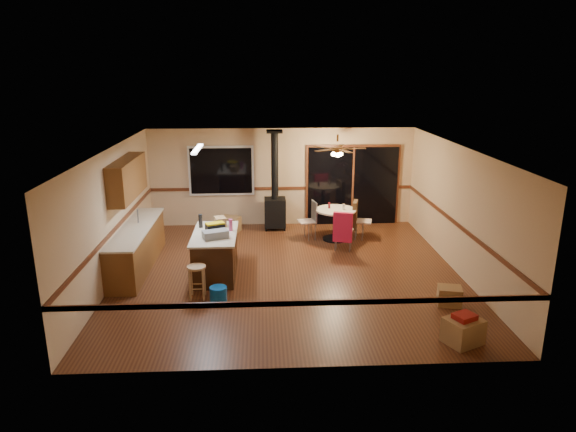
{
  "coord_description": "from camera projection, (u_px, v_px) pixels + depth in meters",
  "views": [
    {
      "loc": [
        -0.52,
        -9.9,
        4.11
      ],
      "look_at": [
        0.0,
        0.3,
        1.15
      ],
      "focal_mm": 32.0,
      "sensor_mm": 36.0,
      "label": 1
    }
  ],
  "objects": [
    {
      "name": "box_on_island",
      "position": [
        220.0,
        222.0,
        10.77
      ],
      "size": [
        0.29,
        0.34,
        0.19
      ],
      "primitive_type": "cube",
      "rotation": [
        0.0,
        0.0,
        0.3
      ],
      "color": "olive",
      "rests_on": "kitchen_island"
    },
    {
      "name": "bottle_pink",
      "position": [
        231.0,
        225.0,
        10.46
      ],
      "size": [
        0.09,
        0.09,
        0.25
      ],
      "primitive_type": "cylinder",
      "rotation": [
        0.0,
        0.0,
        -0.13
      ],
      "color": "#D84C8C",
      "rests_on": "kitchen_island"
    },
    {
      "name": "ceiling",
      "position": [
        289.0,
        149.0,
        9.94
      ],
      "size": [
        7.0,
        7.0,
        0.0
      ],
      "primitive_type": "plane",
      "rotation": [
        3.14,
        0.0,
        0.0
      ],
      "color": "silver",
      "rests_on": "ground"
    },
    {
      "name": "bottle_white",
      "position": [
        223.0,
        223.0,
        10.7
      ],
      "size": [
        0.07,
        0.07,
        0.17
      ],
      "primitive_type": "cylinder",
      "rotation": [
        0.0,
        0.0,
        0.36
      ],
      "color": "white",
      "rests_on": "kitchen_island"
    },
    {
      "name": "chair_left",
      "position": [
        311.0,
        216.0,
        12.67
      ],
      "size": [
        0.48,
        0.47,
        0.51
      ],
      "color": "tan",
      "rests_on": "ground"
    },
    {
      "name": "box_small_red",
      "position": [
        465.0,
        317.0,
        7.85
      ],
      "size": [
        0.4,
        0.37,
        0.08
      ],
      "primitive_type": "cube",
      "rotation": [
        0.0,
        0.0,
        0.45
      ],
      "color": "maroon",
      "rests_on": "box_corner_a"
    },
    {
      "name": "glass_red",
      "position": [
        329.0,
        205.0,
        12.6
      ],
      "size": [
        0.06,
        0.06,
        0.15
      ],
      "primitive_type": "cylinder",
      "rotation": [
        0.0,
        0.0,
        -0.05
      ],
      "color": "#590C14",
      "rests_on": "dining_table"
    },
    {
      "name": "box_corner_a",
      "position": [
        463.0,
        331.0,
        7.92
      ],
      "size": [
        0.67,
        0.63,
        0.4
      ],
      "primitive_type": "cube",
      "rotation": [
        0.0,
        0.0,
        0.45
      ],
      "color": "olive",
      "rests_on": "floor"
    },
    {
      "name": "toolbox_grey",
      "position": [
        215.0,
        234.0,
        10.03
      ],
      "size": [
        0.55,
        0.42,
        0.15
      ],
      "primitive_type": "cube",
      "rotation": [
        0.0,
        0.0,
        0.35
      ],
      "color": "slate",
      "rests_on": "kitchen_island"
    },
    {
      "name": "wall_right",
      "position": [
        460.0,
        211.0,
        10.48
      ],
      "size": [
        0.0,
        7.0,
        7.0
      ],
      "primitive_type": "plane",
      "rotation": [
        1.57,
        0.0,
        -1.57
      ],
      "color": "tan",
      "rests_on": "ground"
    },
    {
      "name": "wall_front",
      "position": [
        302.0,
        283.0,
        6.95
      ],
      "size": [
        7.0,
        0.0,
        7.0
      ],
      "primitive_type": "plane",
      "rotation": [
        -1.57,
        0.0,
        0.0
      ],
      "color": "tan",
      "rests_on": "ground"
    },
    {
      "name": "dining_table",
      "position": [
        336.0,
        219.0,
        12.6
      ],
      "size": [
        0.99,
        0.99,
        0.78
      ],
      "color": "black",
      "rests_on": "ground"
    },
    {
      "name": "upper_cabinets",
      "position": [
        127.0,
        178.0,
        10.65
      ],
      "size": [
        0.35,
        2.0,
        0.8
      ],
      "primitive_type": "cube",
      "color": "brown",
      "rests_on": "ground"
    },
    {
      "name": "glass_cream",
      "position": [
        344.0,
        207.0,
        12.47
      ],
      "size": [
        0.07,
        0.07,
        0.14
      ],
      "primitive_type": "cylinder",
      "rotation": [
        0.0,
        0.0,
        0.26
      ],
      "color": "beige",
      "rests_on": "dining_table"
    },
    {
      "name": "bar_stool",
      "position": [
        197.0,
        282.0,
        9.45
      ],
      "size": [
        0.44,
        0.44,
        0.63
      ],
      "primitive_type": "cylinder",
      "rotation": [
        0.0,
        0.0,
        -0.37
      ],
      "color": "tan",
      "rests_on": "floor"
    },
    {
      "name": "chair_rail",
      "position": [
        289.0,
        227.0,
        10.39
      ],
      "size": [
        7.0,
        7.0,
        0.08
      ],
      "primitive_type": null,
      "color": "#542715",
      "rests_on": "ground"
    },
    {
      "name": "box_corner_b",
      "position": [
        449.0,
        296.0,
        9.21
      ],
      "size": [
        0.48,
        0.44,
        0.33
      ],
      "primitive_type": "cube",
      "rotation": [
        0.0,
        0.0,
        -0.23
      ],
      "color": "olive",
      "rests_on": "floor"
    },
    {
      "name": "lower_cabinets",
      "position": [
        137.0,
        248.0,
        10.87
      ],
      "size": [
        0.6,
        3.0,
        0.86
      ],
      "primitive_type": "cube",
      "color": "brown",
      "rests_on": "ground"
    },
    {
      "name": "wood_stove",
      "position": [
        275.0,
        202.0,
        13.38
      ],
      "size": [
        0.55,
        0.5,
        2.52
      ],
      "color": "black",
      "rests_on": "ground"
    },
    {
      "name": "toolbox_yellow_lid",
      "position": [
        215.0,
        223.0,
        10.24
      ],
      "size": [
        0.41,
        0.32,
        0.03
      ],
      "primitive_type": "cube",
      "rotation": [
        0.0,
        0.0,
        0.42
      ],
      "color": "gold",
      "rests_on": "toolbox_black"
    },
    {
      "name": "wall_left",
      "position": [
        112.0,
        215.0,
        10.13
      ],
      "size": [
        0.0,
        7.0,
        7.0
      ],
      "primitive_type": "plane",
      "rotation": [
        1.57,
        0.0,
        1.57
      ],
      "color": "tan",
      "rests_on": "ground"
    },
    {
      "name": "kitchen_island",
      "position": [
        215.0,
        254.0,
        10.47
      ],
      "size": [
        0.88,
        1.68,
        0.9
      ],
      "color": "#351C0D",
      "rests_on": "ground"
    },
    {
      "name": "chair_right",
      "position": [
        356.0,
        215.0,
        12.7
      ],
      "size": [
        0.55,
        0.52,
        0.7
      ],
      "color": "tan",
      "rests_on": "ground"
    },
    {
      "name": "floor",
      "position": [
        289.0,
        273.0,
        10.67
      ],
      "size": [
        7.0,
        7.0,
        0.0
      ],
      "primitive_type": "plane",
      "color": "#502916",
      "rests_on": "ground"
    },
    {
      "name": "countertop",
      "position": [
        135.0,
        228.0,
        10.74
      ],
      "size": [
        0.64,
        3.04,
        0.04
      ],
      "primitive_type": "cube",
      "color": "beige",
      "rests_on": "lower_cabinets"
    },
    {
      "name": "chair_near",
      "position": [
        343.0,
        227.0,
        11.74
      ],
      "size": [
        0.54,
        0.56,
        0.7
      ],
      "color": "tan",
      "rests_on": "ground"
    },
    {
      "name": "bottle_dark",
      "position": [
        201.0,
        221.0,
        10.67
      ],
      "size": [
        0.1,
        0.1,
        0.28
      ],
      "primitive_type": "cylinder",
      "rotation": [
        0.0,
        0.0,
        -0.2
      ],
      "color": "black",
      "rests_on": "kitchen_island"
    },
    {
      "name": "wall_back",
      "position": [
        282.0,
        177.0,
        13.66
      ],
      "size": [
        7.0,
        0.0,
        7.0
      ],
      "primitive_type": "plane",
      "rotation": [
        1.57,
        0.0,
        0.0
      ],
      "color": "tan",
      "rests_on": "ground"
    },
    {
      "name": "toolbox_black",
      "position": [
        215.0,
        229.0,
        10.27
      ],
      "size": [
        0.41,
        0.33,
        0.2
      ],
      "primitive_type": "cube",
      "rotation": [
        0.0,
        0.0,
        0.42
      ],
      "color": "black",
      "rests_on": "kitchen_island"
    },
    {
      "name": "blue_bucket",
      "position": [
        218.0,
        294.0,
        9.38
      ],
      "size": [
        0.4,
        0.4,
        0.26
      ],
      "primitive_type": "cylinder",
      "rotation": [
        0.0,
        0.0,
        0.33
      ],
      "color": "#0C52AA",
      "rests_on": "floor"
    },
    {
      "name": "box_under_window",
      "position": [
        230.0,
        224.0,
        13.32
      ],
      "size": [
        0.61,
        0.56,
        0.39
      ],
      "primitive_type": "cube",
      "rotation": [
        0.0,
        0.0,
        -0.41
      ],
      "color": "olive",
      "rests_on": "floor"
    },
    {
      "name": "window",
      "position": [
        221.0,
        171.0,
        13.48
      ],
      "size": [
        1.72,
        0.1,
        1.32
      ],
      "primitive_type": "cube",
      "color": "black",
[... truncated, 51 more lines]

